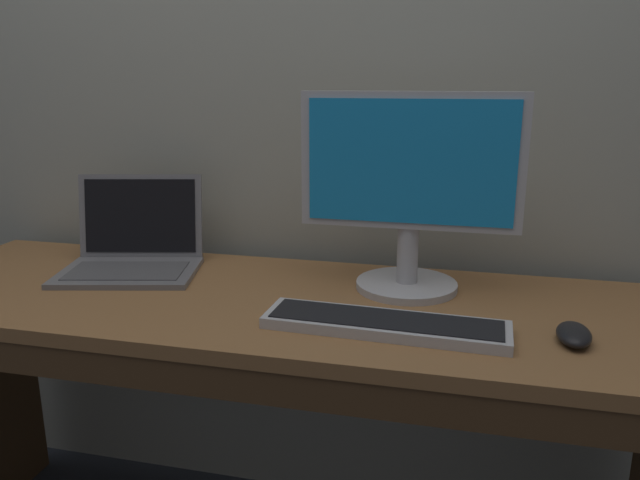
{
  "coord_description": "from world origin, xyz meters",
  "views": [
    {
      "loc": [
        0.42,
        -1.24,
        1.25
      ],
      "look_at": [
        0.12,
        0.0,
        0.91
      ],
      "focal_mm": 34.23,
      "sensor_mm": 36.0,
      "label": 1
    }
  ],
  "objects": [
    {
      "name": "wired_keyboard",
      "position": [
        0.28,
        -0.13,
        0.78
      ],
      "size": [
        0.49,
        0.14,
        0.02
      ],
      "color": "#BCBCC1",
      "rests_on": "desk"
    },
    {
      "name": "computer_mouse",
      "position": [
        0.63,
        -0.11,
        0.78
      ],
      "size": [
        0.07,
        0.11,
        0.03
      ],
      "primitive_type": "ellipsoid",
      "rotation": [
        0.0,
        0.0,
        -0.05
      ],
      "color": "black",
      "rests_on": "desk"
    },
    {
      "name": "desk",
      "position": [
        0.0,
        -0.01,
        0.58
      ],
      "size": [
        1.83,
        0.6,
        0.77
      ],
      "color": "olive",
      "rests_on": "ground"
    },
    {
      "name": "external_monitor",
      "position": [
        0.3,
        0.11,
        1.01
      ],
      "size": [
        0.49,
        0.24,
        0.45
      ],
      "color": "#B7B7BC",
      "rests_on": "desk"
    },
    {
      "name": "laptop_space_gray",
      "position": [
        -0.4,
        0.11,
        0.82
      ],
      "size": [
        0.39,
        0.35,
        0.23
      ],
      "color": "slate",
      "rests_on": "desk"
    }
  ]
}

